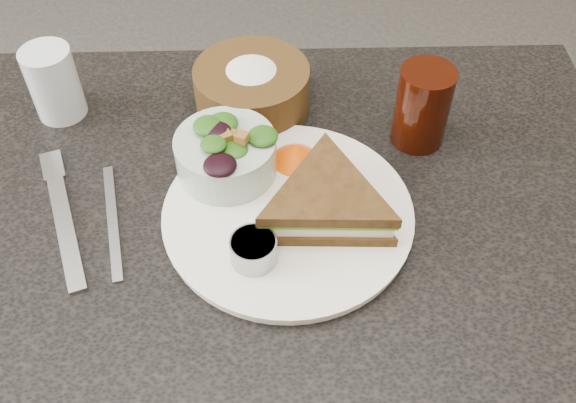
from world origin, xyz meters
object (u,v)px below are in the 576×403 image
(salad_bowl, at_px, (225,150))
(bread_basket, at_px, (252,82))
(dressing_ramekin, at_px, (254,250))
(water_glass, at_px, (54,83))
(cola_glass, at_px, (423,103))
(dinner_plate, at_px, (288,214))
(dining_table, at_px, (254,366))
(sandwich, at_px, (327,202))

(salad_bowl, distance_m, bread_basket, 0.14)
(dressing_ramekin, xyz_separation_m, bread_basket, (-0.00, 0.27, 0.02))
(bread_basket, height_order, water_glass, water_glass)
(cola_glass, relative_size, water_glass, 1.20)
(salad_bowl, height_order, water_glass, water_glass)
(bread_basket, bearing_deg, dressing_ramekin, -89.10)
(dinner_plate, distance_m, cola_glass, 0.23)
(dressing_ramekin, distance_m, cola_glass, 0.30)
(dinner_plate, bearing_deg, dressing_ramekin, -120.00)
(dining_table, bearing_deg, bread_basket, 87.00)
(dinner_plate, relative_size, sandwich, 1.61)
(sandwich, xyz_separation_m, cola_glass, (0.13, 0.15, 0.02))
(bread_basket, bearing_deg, dining_table, -93.00)
(bread_basket, xyz_separation_m, water_glass, (-0.27, -0.00, 0.01))
(bread_basket, bearing_deg, cola_glass, -17.14)
(dinner_plate, bearing_deg, salad_bowl, 137.07)
(dining_table, bearing_deg, salad_bowl, 104.27)
(dining_table, bearing_deg, dinner_plate, 7.00)
(sandwich, bearing_deg, dining_table, -179.25)
(dining_table, xyz_separation_m, cola_glass, (0.23, 0.14, 0.44))
(sandwich, relative_size, dressing_ramekin, 3.49)
(bread_basket, height_order, cola_glass, cola_glass)
(dinner_plate, relative_size, cola_glass, 2.42)
(dining_table, bearing_deg, cola_glass, 31.56)
(dining_table, relative_size, cola_glass, 8.13)
(dining_table, xyz_separation_m, dinner_plate, (0.06, 0.01, 0.38))
(dinner_plate, bearing_deg, bread_basket, 102.23)
(salad_bowl, bearing_deg, water_glass, 150.73)
(dining_table, bearing_deg, sandwich, -1.39)
(dinner_plate, distance_m, water_glass, 0.38)
(sandwich, relative_size, cola_glass, 1.51)
(dining_table, xyz_separation_m, salad_bowl, (-0.02, 0.08, 0.42))
(salad_bowl, distance_m, water_glass, 0.27)
(salad_bowl, distance_m, dressing_ramekin, 0.15)
(dining_table, distance_m, cola_glass, 0.52)
(sandwich, distance_m, cola_glass, 0.20)
(cola_glass, bearing_deg, sandwich, -132.42)
(dinner_plate, distance_m, bread_basket, 0.21)
(cola_glass, distance_m, water_glass, 0.50)
(dressing_ramekin, bearing_deg, cola_glass, 43.39)
(salad_bowl, bearing_deg, bread_basket, 77.25)
(dressing_ramekin, distance_m, water_glass, 0.39)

